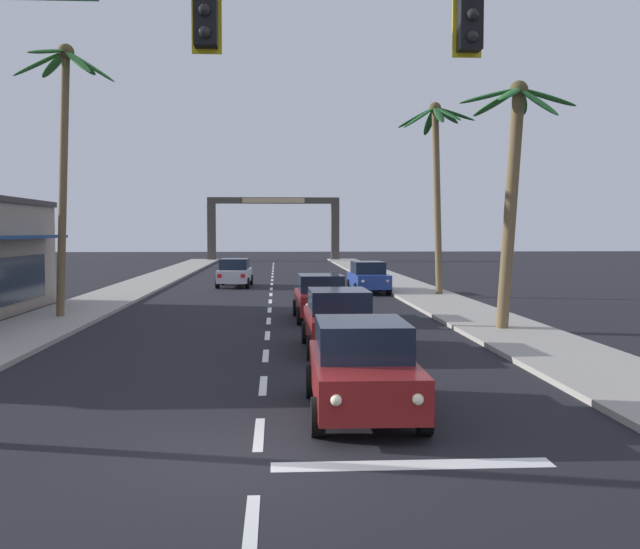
# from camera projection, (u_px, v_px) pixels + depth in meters

# --- Properties ---
(ground_plane) EXTENTS (220.00, 220.00, 0.00)m
(ground_plane) POSITION_uv_depth(u_px,v_px,m) (257.00, 455.00, 10.95)
(ground_plane) COLOR black
(sidewalk_right) EXTENTS (3.20, 110.00, 0.14)m
(sidewalk_right) POSITION_uv_depth(u_px,v_px,m) (455.00, 308.00, 31.34)
(sidewalk_right) COLOR #9E998E
(sidewalk_right) RESTS_ON ground
(sidewalk_left) EXTENTS (3.20, 110.00, 0.14)m
(sidewalk_left) POSITION_uv_depth(u_px,v_px,m) (79.00, 310.00, 30.42)
(sidewalk_left) COLOR #9E998E
(sidewalk_left) RESTS_ON ground
(lane_markings) EXTENTS (4.28, 86.20, 0.01)m
(lane_markings) POSITION_uv_depth(u_px,v_px,m) (280.00, 312.00, 30.24)
(lane_markings) COLOR silver
(lane_markings) RESTS_ON ground
(traffic_signal_mast) EXTENTS (11.20, 0.41, 7.64)m
(traffic_signal_mast) POSITION_uv_depth(u_px,v_px,m) (486.00, 76.00, 10.52)
(traffic_signal_mast) COLOR #2D2D33
(traffic_signal_mast) RESTS_ON ground
(sedan_lead_at_stop_bar) EXTENTS (1.99, 4.47, 1.68)m
(sedan_lead_at_stop_bar) POSITION_uv_depth(u_px,v_px,m) (362.00, 367.00, 13.38)
(sedan_lead_at_stop_bar) COLOR maroon
(sedan_lead_at_stop_bar) RESTS_ON ground
(sedan_third_in_queue) EXTENTS (1.98, 4.46, 1.68)m
(sedan_third_in_queue) POSITION_uv_depth(u_px,v_px,m) (339.00, 320.00, 20.55)
(sedan_third_in_queue) COLOR maroon
(sedan_third_in_queue) RESTS_ON ground
(sedan_fifth_in_queue) EXTENTS (2.02, 4.48, 1.68)m
(sedan_fifth_in_queue) POSITION_uv_depth(u_px,v_px,m) (321.00, 297.00, 27.70)
(sedan_fifth_in_queue) COLOR maroon
(sedan_fifth_in_queue) RESTS_ON ground
(sedan_oncoming_far) EXTENTS (2.08, 4.50, 1.68)m
(sedan_oncoming_far) POSITION_uv_depth(u_px,v_px,m) (235.00, 272.00, 44.21)
(sedan_oncoming_far) COLOR silver
(sedan_oncoming_far) RESTS_ON ground
(sedan_parked_nearest_kerb) EXTENTS (2.07, 4.50, 1.68)m
(sedan_parked_nearest_kerb) POSITION_uv_depth(u_px,v_px,m) (368.00, 277.00, 39.85)
(sedan_parked_nearest_kerb) COLOR navy
(sedan_parked_nearest_kerb) RESTS_ON ground
(palm_left_second) EXTENTS (3.67, 3.99, 10.15)m
(palm_left_second) POSITION_uv_depth(u_px,v_px,m) (64.00, 121.00, 27.28)
(palm_left_second) COLOR brown
(palm_left_second) RESTS_ON ground
(palm_right_second) EXTENTS (3.93, 3.57, 8.15)m
(palm_right_second) POSITION_uv_depth(u_px,v_px,m) (513.00, 165.00, 24.05)
(palm_right_second) COLOR brown
(palm_right_second) RESTS_ON ground
(palm_right_third) EXTENTS (3.95, 3.86, 9.75)m
(palm_right_third) POSITION_uv_depth(u_px,v_px,m) (437.00, 160.00, 37.21)
(palm_right_third) COLOR brown
(palm_right_third) RESTS_ON ground
(town_gateway_arch) EXTENTS (14.86, 0.90, 7.13)m
(town_gateway_arch) POSITION_uv_depth(u_px,v_px,m) (274.00, 220.00, 83.93)
(town_gateway_arch) COLOR #423D38
(town_gateway_arch) RESTS_ON ground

